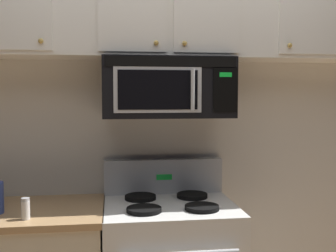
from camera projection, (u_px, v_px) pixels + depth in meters
back_wall at (162, 123)px, 2.73m from camera, size 5.20×0.10×2.70m
over_range_microwave at (167, 88)px, 2.47m from camera, size 0.76×0.43×0.35m
upper_cabinets at (166, 12)px, 2.46m from camera, size 2.50×0.36×0.55m
salt_shaker at (26, 209)px, 2.10m from camera, size 0.04×0.04×0.11m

